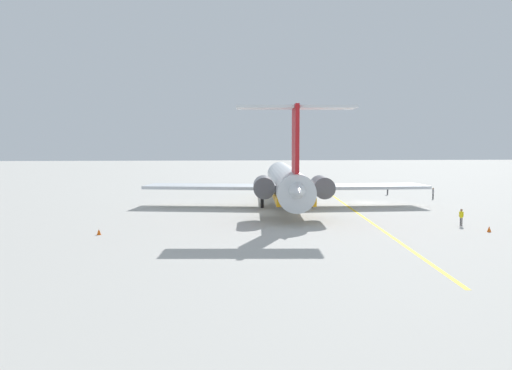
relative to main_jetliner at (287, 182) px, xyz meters
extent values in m
plane|color=#B7B5AD|center=(5.48, -12.02, -3.37)|extent=(393.23, 393.23, 0.00)
cylinder|color=silver|center=(1.19, -0.09, -0.05)|extent=(37.54, 6.83, 3.98)
cone|color=silver|center=(19.81, -1.52, -0.05)|extent=(4.43, 4.13, 3.82)
cone|color=silver|center=(-17.43, 1.34, 0.31)|extent=(6.05, 3.82, 3.39)
cube|color=orange|center=(1.19, -0.09, -0.95)|extent=(36.72, 6.84, 0.88)
cube|color=silver|center=(2.80, 10.11, -0.75)|extent=(9.11, 17.45, 0.40)
cube|color=silver|center=(1.23, -10.42, -0.75)|extent=(6.69, 16.77, 0.40)
cylinder|color=#515156|center=(-11.39, 4.09, 0.25)|extent=(5.14, 2.68, 2.31)
cube|color=silver|center=(-11.44, 3.40, 0.25)|extent=(3.08, 1.50, 0.48)
cylinder|color=#515156|center=(-11.88, -2.30, 0.25)|extent=(5.14, 2.68, 2.31)
cube|color=silver|center=(-11.83, -1.61, 0.25)|extent=(3.08, 1.50, 0.48)
cube|color=#B2191E|center=(-14.95, 1.15, 5.47)|extent=(5.41, 0.81, 7.05)
cube|color=silver|center=(-15.12, 4.36, 8.71)|extent=(4.17, 6.08, 0.28)
cube|color=silver|center=(-15.60, -2.01, 8.71)|extent=(4.17, 6.08, 0.28)
cylinder|color=black|center=(12.57, -0.96, -1.86)|extent=(0.44, 0.44, 3.02)
cylinder|color=black|center=(0.19, 3.18, -1.86)|extent=(0.44, 0.44, 3.02)
cylinder|color=black|center=(-0.30, -3.17, -1.86)|extent=(0.44, 0.44, 3.02)
cylinder|color=black|center=(-17.97, -15.40, -2.95)|extent=(0.10, 0.10, 0.83)
cylinder|color=black|center=(-18.06, -15.52, -2.95)|extent=(0.10, 0.10, 0.83)
cylinder|color=yellow|center=(-18.02, -15.46, -2.21)|extent=(0.28, 0.28, 0.66)
sphere|color=#8C6647|center=(-18.02, -15.46, -1.75)|extent=(0.26, 0.26, 0.26)
cylinder|color=yellow|center=(-17.91, -15.31, -2.17)|extent=(0.08, 0.08, 0.56)
cylinder|color=yellow|center=(-18.12, -15.61, -2.17)|extent=(0.08, 0.08, 0.56)
cylinder|color=black|center=(10.14, -23.78, -2.98)|extent=(0.10, 0.10, 0.79)
cylinder|color=black|center=(10.07, -23.66, -2.98)|extent=(0.10, 0.10, 0.79)
cylinder|color=gray|center=(10.10, -23.72, -2.28)|extent=(0.26, 0.26, 0.62)
sphere|color=#8C6647|center=(10.10, -23.72, -1.84)|extent=(0.25, 0.25, 0.25)
cylinder|color=gray|center=(10.19, -23.87, -2.24)|extent=(0.07, 0.07, 0.53)
cylinder|color=gray|center=(10.02, -23.57, -2.24)|extent=(0.07, 0.07, 0.53)
cylinder|color=black|center=(17.45, -19.06, -2.95)|extent=(0.10, 0.10, 0.83)
cylinder|color=black|center=(17.57, -18.98, -2.95)|extent=(0.10, 0.10, 0.83)
cylinder|color=#191E4C|center=(17.51, -19.02, -2.21)|extent=(0.28, 0.28, 0.66)
sphere|color=#8C6647|center=(17.51, -19.02, -1.75)|extent=(0.26, 0.26, 0.26)
cylinder|color=#191E4C|center=(17.36, -19.12, -2.17)|extent=(0.08, 0.08, 0.56)
cylinder|color=#191E4C|center=(17.66, -18.92, -2.17)|extent=(0.08, 0.08, 0.56)
cone|color=#EA590F|center=(-20.76, 20.25, -3.10)|extent=(0.40, 0.40, 0.55)
cone|color=#EA590F|center=(-22.10, -16.38, -3.10)|extent=(0.40, 0.40, 0.55)
cube|color=gold|center=(1.19, -8.39, -3.37)|extent=(88.34, 7.77, 0.01)
camera|label=1|loc=(-74.55, 10.21, 5.09)|focal=40.66mm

